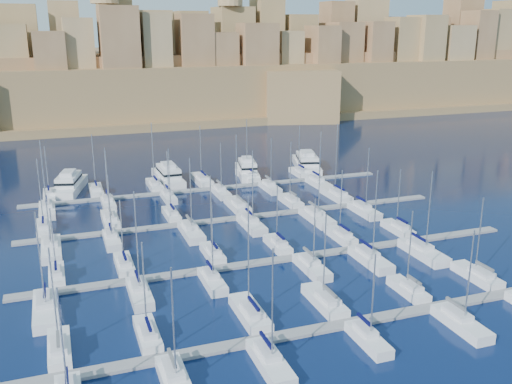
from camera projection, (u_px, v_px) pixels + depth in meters
name	position (u px, v px, depth m)	size (l,w,h in m)	color
ground	(259.00, 235.00, 103.06)	(600.00, 600.00, 0.00)	black
pontoon_near	(351.00, 323.00, 72.27)	(84.00, 2.00, 0.40)	slate
pontoon_mid_near	(284.00, 259.00, 92.16)	(84.00, 2.00, 0.40)	slate
pontoon_mid_far	(242.00, 218.00, 112.04)	(84.00, 2.00, 0.40)	slate
pontoon_far	(212.00, 189.00, 131.93)	(84.00, 2.00, 0.40)	slate
sailboat_0	(59.00, 349.00, 65.48)	(2.54, 8.48, 13.38)	silver
sailboat_1	(148.00, 334.00, 68.63)	(2.47, 8.22, 12.72)	silver
sailboat_2	(250.00, 313.00, 73.60)	(2.92, 9.74, 16.66)	silver
sailboat_3	(325.00, 301.00, 76.89)	(2.82, 9.40, 13.22)	silver
sailboat_4	(409.00, 290.00, 80.28)	(2.34, 7.80, 12.51)	silver
sailboat_5	(477.00, 276.00, 84.77)	(2.68, 8.93, 13.01)	silver
sailboat_7	(175.00, 381.00, 59.58)	(2.72, 9.05, 14.19)	silver
sailboat_8	(270.00, 362.00, 62.99)	(2.74, 9.12, 14.75)	silver
sailboat_9	(368.00, 339.00, 67.71)	(2.33, 7.75, 12.07)	silver
sailboat_10	(461.00, 323.00, 71.30)	(2.71, 9.02, 13.55)	silver
sailboat_12	(57.00, 275.00, 85.03)	(2.29, 7.64, 11.34)	silver
sailboat_13	(124.00, 265.00, 88.60)	(2.52, 8.42, 11.41)	silver
sailboat_14	(213.00, 253.00, 93.05)	(2.44, 8.12, 14.02)	silver
sailboat_15	(278.00, 245.00, 96.73)	(2.42, 8.06, 11.36)	silver
sailboat_16	(341.00, 236.00, 100.75)	(2.51, 8.36, 12.88)	silver
sailboat_17	(398.00, 229.00, 104.41)	(2.43, 8.10, 12.07)	silver
sailboat_18	(46.00, 309.00, 74.64)	(3.21, 10.70, 14.66)	silver
sailboat_19	(140.00, 293.00, 79.28)	(2.75, 9.18, 15.89)	silver
sailboat_20	(212.00, 281.00, 83.08)	(2.50, 8.35, 13.10)	silver
sailboat_21	(312.00, 267.00, 87.83)	(2.73, 9.11, 12.18)	silver
sailboat_22	(370.00, 259.00, 90.76)	(2.95, 9.83, 15.75)	silver
sailboat_23	(423.00, 252.00, 93.59)	(3.15, 10.51, 14.83)	silver
sailboat_24	(44.00, 228.00, 104.72)	(2.56, 8.53, 13.96)	silver
sailboat_25	(110.00, 220.00, 109.10)	(2.90, 9.66, 14.40)	silver
sailboat_26	(172.00, 214.00, 112.20)	(2.44, 8.14, 14.16)	silver
sailboat_27	(238.00, 206.00, 117.61)	(3.04, 10.14, 15.80)	silver
sailboat_28	(291.00, 201.00, 120.66)	(2.57, 8.58, 13.74)	silver
sailboat_29	(336.00, 195.00, 125.04)	(3.10, 10.33, 16.65)	silver
sailboat_30	(51.00, 249.00, 94.87)	(3.16, 10.54, 17.48)	silver
sailboat_31	(112.00, 240.00, 99.04)	(2.54, 8.45, 12.72)	silver
sailboat_32	(191.00, 232.00, 102.82)	(3.01, 10.03, 14.79)	silver
sailboat_33	(252.00, 224.00, 106.65)	(2.95, 9.83, 15.25)	silver
sailboat_34	(317.00, 217.00, 110.55)	(3.20, 10.68, 15.30)	silver
sailboat_35	(364.00, 210.00, 114.61)	(2.82, 9.42, 14.02)	silver
sailboat_36	(49.00, 195.00, 124.87)	(2.50, 8.32, 11.89)	silver
sailboat_37	(96.00, 190.00, 128.53)	(2.79, 9.31, 13.74)	silver
sailboat_38	(155.00, 185.00, 132.82)	(2.80, 9.33, 15.64)	silver
sailboat_39	(202.00, 180.00, 137.20)	(3.25, 10.83, 14.15)	silver
sailboat_40	(248.00, 176.00, 140.80)	(3.15, 10.49, 15.10)	silver
sailboat_41	(299.00, 173.00, 144.12)	(2.45, 8.17, 12.88)	silver
sailboat_42	(47.00, 210.00, 114.70)	(3.08, 10.27, 15.43)	silver
sailboat_43	(108.00, 203.00, 119.37)	(2.57, 8.57, 12.97)	silver
sailboat_44	(169.00, 197.00, 123.75)	(2.41, 8.03, 11.21)	silver
sailboat_45	(221.00, 192.00, 127.25)	(2.60, 8.66, 12.29)	silver
sailboat_46	(270.00, 187.00, 131.02)	(2.62, 8.74, 12.59)	silver
sailboat_47	(318.00, 183.00, 134.59)	(2.85, 9.49, 13.42)	silver
motor_yacht_a	(70.00, 184.00, 129.85)	(8.82, 16.84, 5.25)	silver
motor_yacht_b	(168.00, 176.00, 137.29)	(5.36, 16.51, 5.25)	silver
motor_yacht_c	(247.00, 170.00, 143.06)	(7.36, 15.49, 5.25)	silver
motor_yacht_d	(307.00, 163.00, 150.07)	(10.39, 19.09, 5.25)	silver
fortified_city	(133.00, 79.00, 239.19)	(460.00, 108.95, 59.52)	brown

